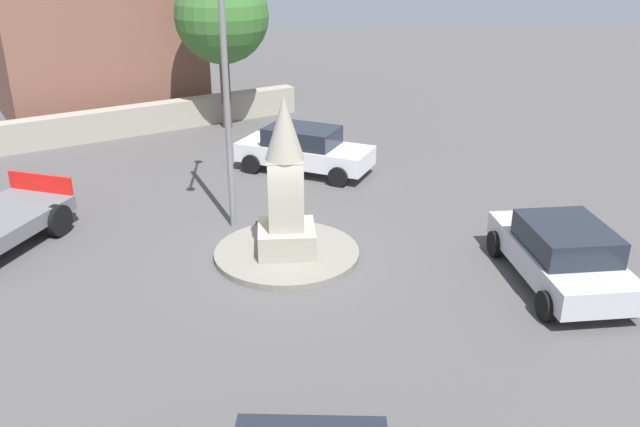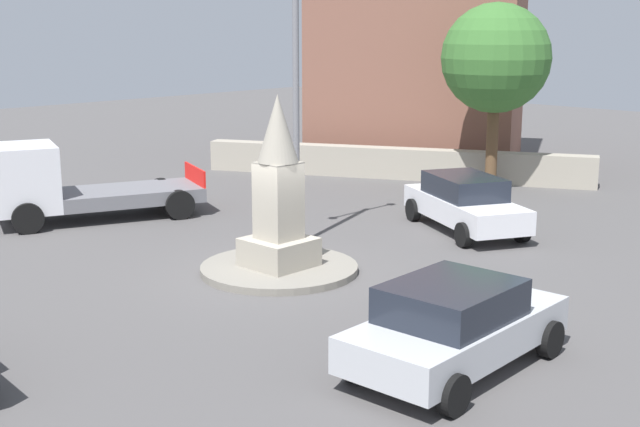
% 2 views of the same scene
% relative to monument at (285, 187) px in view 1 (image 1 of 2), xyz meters
% --- Properties ---
extents(ground_plane, '(80.00, 80.00, 0.00)m').
position_rel_monument_xyz_m(ground_plane, '(0.00, 0.00, -1.83)').
color(ground_plane, '#4F4C4C').
extents(traffic_island, '(3.58, 3.58, 0.16)m').
position_rel_monument_xyz_m(traffic_island, '(0.00, 0.00, -1.75)').
color(traffic_island, gray).
rests_on(traffic_island, ground).
extents(monument, '(1.38, 1.38, 3.86)m').
position_rel_monument_xyz_m(monument, '(0.00, 0.00, 0.00)').
color(monument, '#9E9687').
rests_on(monument, traffic_island).
extents(streetlamp, '(2.92, 0.28, 8.06)m').
position_rel_monument_xyz_m(streetlamp, '(-1.94, -1.40, 3.01)').
color(streetlamp, slate).
rests_on(streetlamp, ground).
extents(car_silver_far_side, '(4.30, 2.20, 1.50)m').
position_rel_monument_xyz_m(car_silver_far_side, '(1.85, 6.10, -1.05)').
color(car_silver_far_side, '#B7BABF').
rests_on(car_silver_far_side, ground).
extents(car_white_parked_right, '(3.53, 4.67, 1.51)m').
position_rel_monument_xyz_m(car_white_parked_right, '(-6.19, 0.76, -1.04)').
color(car_white_parked_right, silver).
rests_on(car_white_parked_right, ground).
extents(stone_boundary_wall, '(7.06, 12.88, 1.10)m').
position_rel_monument_xyz_m(stone_boundary_wall, '(-11.09, -5.68, -1.27)').
color(stone_boundary_wall, '#9E9687').
rests_on(stone_boundary_wall, ground).
extents(corner_building, '(9.02, 9.84, 8.72)m').
position_rel_monument_xyz_m(corner_building, '(-15.12, -7.75, 2.53)').
color(corner_building, brown).
rests_on(corner_building, ground).
extents(tree_near_wall, '(3.62, 3.62, 6.19)m').
position_rel_monument_xyz_m(tree_near_wall, '(-11.82, -2.06, 2.52)').
color(tree_near_wall, brown).
rests_on(tree_near_wall, ground).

